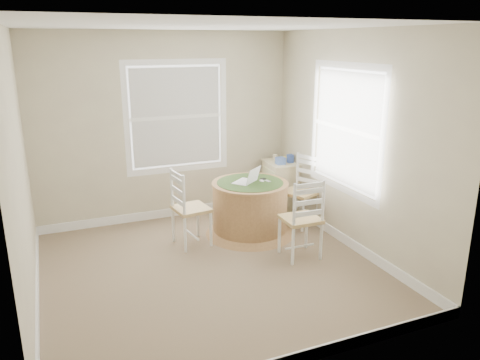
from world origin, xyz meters
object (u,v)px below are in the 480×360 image
round_table (250,206)px  chair_near (301,219)px  chair_left (191,208)px  corner_chest (280,186)px  laptop (247,180)px  chair_right (300,192)px

round_table → chair_near: chair_near is taller
round_table → chair_left: (-0.81, -0.03, 0.09)m
round_table → corner_chest: size_ratio=1.58×
corner_chest → chair_near: bearing=-106.3°
round_table → chair_near: 0.90m
chair_left → laptop: bearing=-94.8°
chair_near → laptop: size_ratio=2.32×
round_table → chair_near: (0.27, -0.86, 0.09)m
chair_right → laptop: size_ratio=2.32×
round_table → laptop: laptop is taller
round_table → corner_chest: (0.79, 0.66, -0.01)m
laptop → corner_chest: laptop is taller
chair_right → laptop: 0.84m
chair_left → chair_right: size_ratio=1.00×
chair_left → corner_chest: 1.74m
chair_left → chair_right: 1.57m
laptop → corner_chest: (0.83, 0.65, -0.36)m
chair_left → corner_chest: chair_left is taller
chair_left → round_table: bearing=-95.7°
chair_near → laptop: bearing=-69.1°
corner_chest → round_table: bearing=-137.5°
laptop → chair_near: bearing=71.0°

